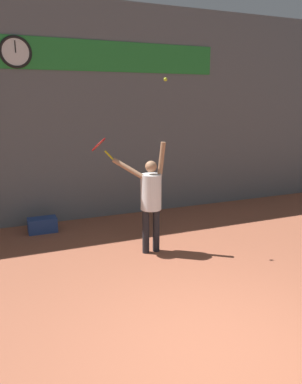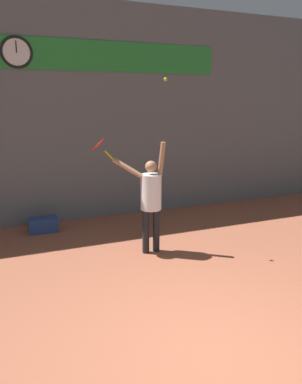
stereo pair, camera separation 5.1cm
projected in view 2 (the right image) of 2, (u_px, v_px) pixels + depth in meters
name	position (u px, v px, depth m)	size (l,w,h in m)	color
ground_plane	(216.00, 354.00, 4.26)	(18.00, 18.00, 0.00)	#9E563D
back_wall	(92.00, 114.00, 8.73)	(18.00, 0.10, 5.00)	slate
sponsor_banner	(90.00, 56.00, 8.37)	(6.23, 0.02, 0.67)	#288C38
scoreboard_clock	(16.00, 52.00, 7.78)	(0.66, 0.06, 0.66)	white
tennis_player	(151.00, 196.00, 6.89)	(0.93, 0.59, 2.09)	black
tennis_racket	(100.00, 145.00, 6.78)	(0.45, 0.42, 0.41)	yellow
tennis_ball	(166.00, 79.00, 6.45)	(0.06, 0.06, 0.06)	#CCDB2D
equipment_bag	(43.00, 225.00, 8.20)	(0.61, 0.35, 0.32)	navy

